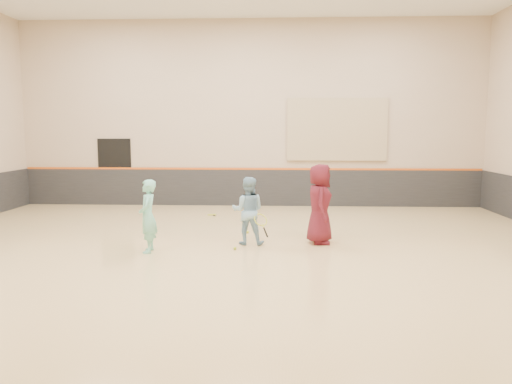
{
  "coord_description": "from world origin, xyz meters",
  "views": [
    {
      "loc": [
        0.94,
        -10.28,
        2.48
      ],
      "look_at": [
        0.45,
        0.4,
        1.15
      ],
      "focal_mm": 35.0,
      "sensor_mm": 36.0,
      "label": 1
    }
  ],
  "objects_px": {
    "young_man": "(320,204)",
    "spare_racket": "(212,214)",
    "girl": "(148,216)",
    "instructor": "(248,211)"
  },
  "relations": [
    {
      "from": "young_man",
      "to": "spare_racket",
      "type": "bearing_deg",
      "value": 40.03
    },
    {
      "from": "girl",
      "to": "young_man",
      "type": "xyz_separation_m",
      "value": [
        3.55,
        0.97,
        0.13
      ]
    },
    {
      "from": "girl",
      "to": "instructor",
      "type": "height_order",
      "value": "girl"
    },
    {
      "from": "instructor",
      "to": "girl",
      "type": "bearing_deg",
      "value": 25.36
    },
    {
      "from": "girl",
      "to": "young_man",
      "type": "distance_m",
      "value": 3.68
    },
    {
      "from": "girl",
      "to": "instructor",
      "type": "distance_m",
      "value": 2.15
    },
    {
      "from": "instructor",
      "to": "spare_racket",
      "type": "bearing_deg",
      "value": -67.68
    },
    {
      "from": "young_man",
      "to": "spare_racket",
      "type": "distance_m",
      "value": 4.6
    },
    {
      "from": "spare_racket",
      "to": "girl",
      "type": "bearing_deg",
      "value": -98.82
    },
    {
      "from": "instructor",
      "to": "spare_racket",
      "type": "height_order",
      "value": "instructor"
    }
  ]
}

